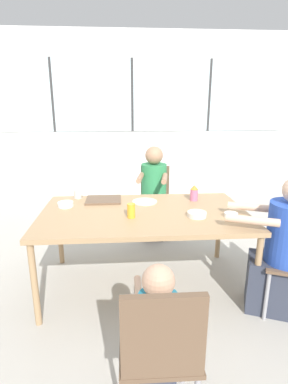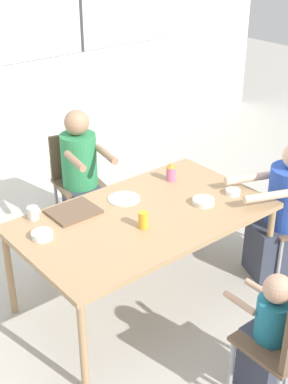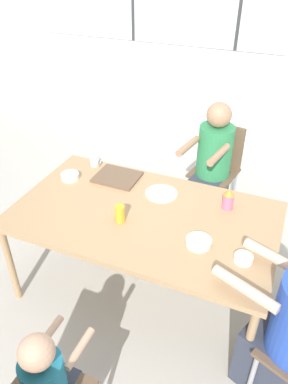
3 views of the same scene
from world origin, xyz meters
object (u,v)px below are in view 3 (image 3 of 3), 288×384
Objects in this scene: sippy_cup at (228,199)px; juice_glass at (120,214)px; coffee_mug at (95,161)px; bowl_cereal at (243,258)px; bowl_fruit at (70,176)px; person_woman_green_shirt at (211,168)px; chair_for_woman_green_shirt at (219,161)px; bowl_white_shallow at (199,242)px.

juice_glass is (-0.63, -0.42, -0.02)m from sippy_cup.
sippy_cup is at bearing -7.84° from coffee_mug.
bowl_cereal is 1.48m from bowl_fruit.
person_woman_green_shirt reaches higher than bowl_cereal.
chair_for_woman_green_shirt is at bearing 76.31° from juice_glass.
bowl_white_shallow is at bearing -29.46° from coffee_mug.
bowl_white_shallow is (0.20, -1.45, 0.24)m from chair_for_woman_green_shirt.
coffee_mug is (-0.84, -0.69, 0.25)m from person_woman_green_shirt.
sippy_cup is 1.39× the size of bowl_cereal.
bowl_fruit is (-0.60, 0.32, -0.04)m from juice_glass.
bowl_cereal is at bearing -3.81° from juice_glass.
chair_for_woman_green_shirt is 0.17m from person_woman_green_shirt.
bowl_white_shallow is 1.45× the size of bowl_cereal.
juice_glass is at bearing 86.01° from person_woman_green_shirt.
chair_for_woman_green_shirt reaches higher than bowl_fruit.
sippy_cup reaches higher than bowl_fruit.
coffee_mug is 0.78m from juice_glass.
bowl_white_shallow is 1.20m from bowl_fruit.
chair_for_woman_green_shirt is at bearing 97.96° from bowl_white_shallow.
coffee_mug is 0.56× the size of bowl_white_shallow.
bowl_cereal is (1.35, -0.64, -0.03)m from coffee_mug.
person_woman_green_shirt is 1.33m from juice_glass.
sippy_cup reaches higher than bowl_cereal.
chair_for_woman_green_shirt is 1.48m from bowl_fruit.
person_woman_green_shirt is 8.16× the size of bowl_fruit.
juice_glass is at bearing -28.35° from bowl_fruit.
coffee_mug is 0.27m from bowl_fruit.
coffee_mug is at bearing 172.16° from sippy_cup.
bowl_fruit is (-0.92, -0.95, 0.23)m from person_woman_green_shirt.
person_woman_green_shirt is 12.84× the size of coffee_mug.
coffee_mug is 1.49m from bowl_cereal.
juice_glass is 0.84m from bowl_cereal.
person_woman_green_shirt reaches higher than juice_glass.
bowl_white_shallow is at bearing -2.19° from juice_glass.
sippy_cup is (0.28, -1.01, 0.29)m from chair_for_woman_green_shirt.
bowl_white_shallow is (0.55, -0.02, -0.04)m from juice_glass.
chair_for_woman_green_shirt is 0.75× the size of person_woman_green_shirt.
coffee_mug is at bearing 72.62° from bowl_fruit.
bowl_cereal is at bearing -14.79° from bowl_fruit.
bowl_white_shallow is at bearing -16.64° from bowl_fruit.
person_woman_green_shirt is 7.13× the size of bowl_white_shallow.
person_woman_green_shirt reaches higher than sippy_cup.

